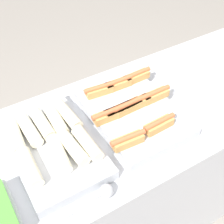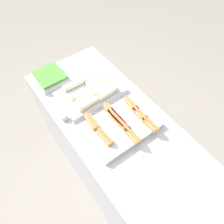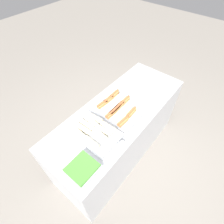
% 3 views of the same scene
% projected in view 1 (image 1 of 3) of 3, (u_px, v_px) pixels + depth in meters
% --- Properties ---
extents(ground_plane, '(12.00, 12.00, 0.00)m').
position_uv_depth(ground_plane, '(128.00, 210.00, 2.06)').
color(ground_plane, gray).
extents(counter, '(1.84, 0.70, 0.90)m').
position_uv_depth(counter, '(131.00, 171.00, 1.74)').
color(counter, '#B7BABF').
rests_on(counter, ground_plane).
extents(tray_hotdogs, '(0.41, 0.50, 0.10)m').
position_uv_depth(tray_hotdogs, '(131.00, 110.00, 1.39)').
color(tray_hotdogs, '#B7BABF').
rests_on(tray_hotdogs, counter).
extents(tray_wraps, '(0.32, 0.50, 0.10)m').
position_uv_depth(tray_wraps, '(52.00, 144.00, 1.24)').
color(tray_wraps, '#B7BABF').
rests_on(tray_wraps, counter).
extents(serving_spoon_near, '(0.25, 0.05, 0.05)m').
position_uv_depth(serving_spoon_near, '(103.00, 193.00, 1.11)').
color(serving_spoon_near, '#B2B5BA').
rests_on(serving_spoon_near, counter).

